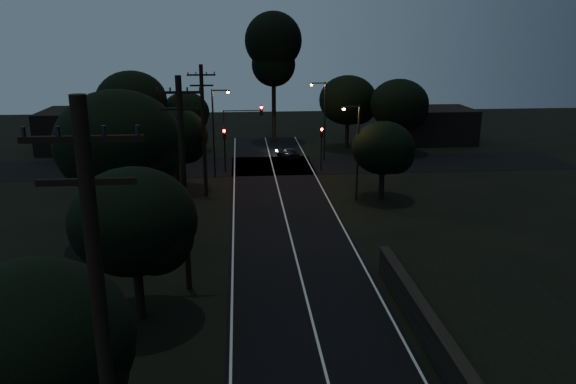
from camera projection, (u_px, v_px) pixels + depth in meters
road_surface at (280, 197)px, 45.41m from camera, size 60.00×70.00×0.03m
utility_pole_near at (107, 377)px, 11.49m from camera, size 2.20×0.30×12.00m
utility_pole_mid at (184, 183)px, 27.89m from camera, size 2.20×0.30×11.00m
utility_pole_far at (203, 129)px, 44.22m from camera, size 2.20×0.30×10.50m
tree_left_a at (40, 351)px, 15.44m from camera, size 5.61×5.61×7.10m
tree_left_b at (138, 224)px, 25.05m from camera, size 5.72×5.72×7.27m
tree_left_c at (123, 146)px, 33.94m from camera, size 7.67×7.67×9.69m
tree_left_d at (177, 138)px, 46.11m from camera, size 5.49×5.49×6.96m
tree_far_nw at (187, 113)px, 61.45m from camera, size 5.15×5.15×6.52m
tree_far_w at (134, 103)px, 56.70m from camera, size 7.15×7.15×9.11m
tree_far_ne at (350, 101)px, 62.63m from camera, size 6.47×6.47×8.19m
tree_far_e at (401, 105)px, 60.21m from camera, size 6.31×6.31×8.01m
tree_right_a at (386, 149)px, 43.80m from camera, size 4.91×4.91×6.24m
tall_pine at (273, 48)px, 65.28m from camera, size 6.65×6.65×15.12m
building_left at (90, 130)px, 63.10m from camera, size 10.00×8.00×4.40m
building_right at (433, 125)px, 67.45m from camera, size 9.00×7.00×4.00m
signal_left at (225, 142)px, 52.72m from camera, size 0.28×0.35×4.10m
signal_right at (321, 141)px, 53.48m from camera, size 0.28×0.35×4.10m
signal_mast at (242, 126)px, 52.44m from camera, size 3.70×0.35×6.25m
streetlight_a at (216, 127)px, 50.25m from camera, size 1.66×0.26×8.00m
streetlight_b at (323, 116)px, 56.88m from camera, size 1.66×0.26×8.00m
streetlight_c at (356, 146)px, 43.61m from camera, size 1.46×0.26×7.50m
car at (288, 153)px, 58.78m from camera, size 2.50×3.67×1.16m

